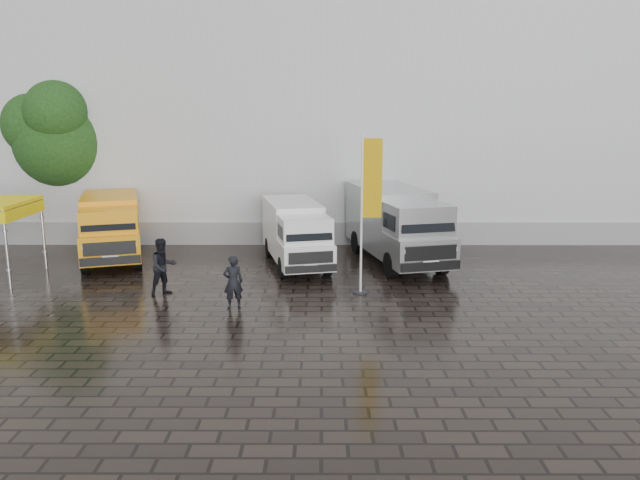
# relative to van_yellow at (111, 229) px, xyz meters

# --- Properties ---
(ground) EXTENTS (120.00, 120.00, 0.00)m
(ground) POSITION_rel_van_yellow_xyz_m (8.31, -4.96, -1.26)
(ground) COLOR black
(ground) RESTS_ON ground
(exhibition_hall) EXTENTS (44.00, 16.00, 12.00)m
(exhibition_hall) POSITION_rel_van_yellow_xyz_m (10.31, 11.04, 4.74)
(exhibition_hall) COLOR silver
(exhibition_hall) RESTS_ON ground
(hall_plinth) EXTENTS (44.00, 0.15, 1.00)m
(hall_plinth) POSITION_rel_van_yellow_xyz_m (10.31, 2.99, -0.76)
(hall_plinth) COLOR gray
(hall_plinth) RESTS_ON ground
(van_yellow) EXTENTS (3.64, 5.86, 2.53)m
(van_yellow) POSITION_rel_van_yellow_xyz_m (0.00, 0.00, 0.00)
(van_yellow) COLOR orange
(van_yellow) RESTS_ON ground
(van_white) EXTENTS (3.01, 5.75, 2.37)m
(van_white) POSITION_rel_van_yellow_xyz_m (7.32, -0.73, -0.08)
(van_white) COLOR white
(van_white) RESTS_ON ground
(van_silver) EXTENTS (3.71, 6.92, 2.85)m
(van_silver) POSITION_rel_van_yellow_xyz_m (11.20, -0.26, 0.16)
(van_silver) COLOR #9EA0A2
(van_silver) RESTS_ON ground
(flagpole) EXTENTS (0.88, 0.50, 5.21)m
(flagpole) POSITION_rel_van_yellow_xyz_m (9.76, -4.45, 1.66)
(flagpole) COLOR black
(flagpole) RESTS_ON ground
(tree) EXTENTS (4.10, 4.16, 7.36)m
(tree) POSITION_rel_van_yellow_xyz_m (-3.34, 3.99, 3.46)
(tree) COLOR black
(tree) RESTS_ON ground
(wheelie_bin) EXTENTS (0.72, 0.72, 0.96)m
(wheelie_bin) POSITION_rel_van_yellow_xyz_m (12.71, 2.38, -0.79)
(wheelie_bin) COLOR black
(wheelie_bin) RESTS_ON ground
(person_front) EXTENTS (0.68, 0.55, 1.63)m
(person_front) POSITION_rel_van_yellow_xyz_m (5.65, -6.05, -0.45)
(person_front) COLOR black
(person_front) RESTS_ON ground
(person_tent) EXTENTS (1.14, 1.11, 1.84)m
(person_tent) POSITION_rel_van_yellow_xyz_m (3.20, -4.62, -0.34)
(person_tent) COLOR black
(person_tent) RESTS_ON ground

